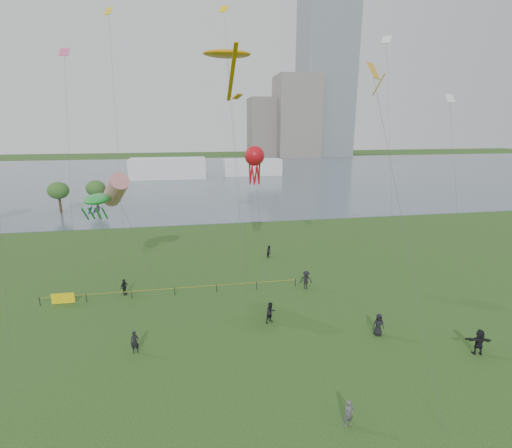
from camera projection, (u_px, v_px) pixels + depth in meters
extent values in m
plane|color=#1E3E13|center=(283.00, 389.00, 23.12)|extent=(400.00, 400.00, 0.00)
cube|color=slate|center=(208.00, 175.00, 118.18)|extent=(400.00, 120.00, 0.08)
cube|color=slate|center=(327.00, 28.00, 177.23)|extent=(24.00, 24.00, 120.00)
cube|color=slate|center=(296.00, 117.00, 179.69)|extent=(20.00, 20.00, 38.00)
cube|color=slate|center=(265.00, 127.00, 184.41)|extent=(16.00, 18.00, 28.00)
cube|color=white|center=(168.00, 168.00, 110.67)|extent=(22.00, 8.00, 6.00)
cube|color=white|center=(252.00, 167.00, 117.93)|extent=(18.00, 7.00, 5.00)
cylinder|color=#3B281B|center=(97.00, 203.00, 71.08)|extent=(0.44, 0.44, 2.52)
ellipsoid|color=#396528|center=(96.00, 188.00, 70.34)|extent=(3.58, 3.58, 3.02)
cylinder|color=#3B281B|center=(60.00, 206.00, 68.08)|extent=(0.44, 0.44, 2.59)
ellipsoid|color=#396528|center=(58.00, 190.00, 67.31)|extent=(3.69, 3.69, 3.11)
cylinder|color=black|center=(40.00, 301.00, 33.58)|extent=(0.07, 0.07, 0.85)
cylinder|color=black|center=(86.00, 298.00, 34.24)|extent=(0.07, 0.07, 0.85)
cylinder|color=black|center=(131.00, 295.00, 34.89)|extent=(0.07, 0.07, 0.85)
cylinder|color=black|center=(175.00, 291.00, 35.55)|extent=(0.07, 0.07, 0.85)
cylinder|color=black|center=(216.00, 288.00, 36.21)|extent=(0.07, 0.07, 0.85)
cylinder|color=black|center=(257.00, 285.00, 36.86)|extent=(0.07, 0.07, 0.85)
cylinder|color=black|center=(295.00, 283.00, 37.52)|extent=(0.07, 0.07, 0.85)
cylinder|color=gold|center=(174.00, 288.00, 35.46)|extent=(24.00, 0.03, 0.03)
cube|color=yellow|center=(63.00, 298.00, 33.87)|extent=(2.00, 0.04, 1.00)
imported|color=#4F5056|center=(349.00, 414.00, 20.10)|extent=(0.63, 0.47, 1.59)
imported|color=black|center=(271.00, 313.00, 30.62)|extent=(1.09, 1.01, 1.80)
imported|color=black|center=(306.00, 280.00, 36.91)|extent=(1.35, 0.96, 1.89)
imported|color=black|center=(124.00, 287.00, 35.59)|extent=(0.83, 1.02, 1.63)
imported|color=black|center=(378.00, 325.00, 28.79)|extent=(0.95, 0.70, 1.79)
imported|color=black|center=(479.00, 342.00, 26.41)|extent=(1.86, 1.04, 1.91)
imported|color=black|center=(135.00, 342.00, 26.60)|extent=(0.61, 0.41, 1.66)
imported|color=black|center=(269.00, 251.00, 45.57)|extent=(0.94, 0.95, 1.55)
cylinder|color=#3F3F42|center=(236.00, 174.00, 35.84)|extent=(0.63, 7.83, 22.64)
ellipsoid|color=orange|center=(227.00, 54.00, 36.53)|extent=(4.76, 2.97, 0.74)
cube|color=orange|center=(232.00, 75.00, 33.17)|extent=(0.36, 6.98, 4.09)
cube|color=orange|center=(237.00, 96.00, 30.11)|extent=(0.95, 0.95, 0.42)
cylinder|color=#3F3F42|center=(138.00, 241.00, 35.79)|extent=(3.51, 1.15, 9.99)
cylinder|color=red|center=(115.00, 190.00, 34.73)|extent=(3.56, 5.03, 3.73)
cylinder|color=#1B27BE|center=(99.00, 210.00, 33.78)|extent=(0.60, 1.13, 0.88)
cylinder|color=#1B27BE|center=(96.00, 209.00, 34.09)|extent=(0.60, 1.13, 0.88)
cylinder|color=#1B27BE|center=(91.00, 210.00, 33.88)|extent=(0.60, 1.13, 0.88)
cylinder|color=#1B27BE|center=(90.00, 211.00, 33.44)|extent=(0.60, 1.13, 0.88)
cylinder|color=#1B27BE|center=(94.00, 211.00, 33.37)|extent=(0.60, 1.13, 0.88)
cylinder|color=#3F3F42|center=(108.00, 250.00, 34.45)|extent=(1.36, 2.16, 9.30)
ellipsoid|color=green|center=(98.00, 199.00, 34.13)|extent=(2.25, 4.05, 0.79)
cylinder|color=green|center=(85.00, 214.00, 32.74)|extent=(0.16, 1.79, 1.54)
cylinder|color=green|center=(92.00, 213.00, 32.83)|extent=(0.16, 1.79, 1.54)
cylinder|color=green|center=(98.00, 213.00, 32.92)|extent=(0.16, 1.79, 1.54)
cylinder|color=green|center=(105.00, 213.00, 33.01)|extent=(0.16, 1.79, 1.54)
cylinder|color=#3F3F42|center=(261.00, 223.00, 36.94)|extent=(0.32, 5.41, 12.82)
sphere|color=#B80D16|center=(254.00, 156.00, 37.79)|extent=(2.02, 2.02, 2.02)
cylinder|color=#B80D16|center=(259.00, 171.00, 38.30)|extent=(0.18, 0.54, 2.60)
cylinder|color=#B80D16|center=(256.00, 171.00, 38.67)|extent=(0.49, 0.36, 2.61)
cylinder|color=#B80D16|center=(251.00, 171.00, 38.58)|extent=(0.49, 0.36, 2.61)
cylinder|color=#B80D16|center=(250.00, 172.00, 38.13)|extent=(0.18, 0.54, 2.60)
cylinder|color=#B80D16|center=(253.00, 172.00, 37.76)|extent=(0.49, 0.36, 2.61)
cylinder|color=#B80D16|center=(258.00, 172.00, 37.84)|extent=(0.49, 0.36, 2.61)
cylinder|color=#3F3F42|center=(404.00, 228.00, 22.94)|extent=(0.04, 11.59, 19.58)
cube|color=#F1A315|center=(374.00, 71.00, 25.87)|extent=(1.37, 1.37, 1.12)
cylinder|color=#F1A315|center=(379.00, 85.00, 25.28)|extent=(0.08, 1.58, 1.35)
cube|color=#E5598C|center=(64.00, 52.00, 34.50)|extent=(1.04, 1.00, 0.76)
cube|color=white|center=(386.00, 39.00, 37.12)|extent=(0.93, 0.60, 0.76)
cube|color=yellow|center=(224.00, 9.00, 38.80)|extent=(1.05, 0.96, 0.76)
cube|color=white|center=(450.00, 98.00, 33.39)|extent=(0.97, 0.68, 0.76)
cube|color=yellow|center=(108.00, 11.00, 36.36)|extent=(1.01, 0.76, 0.76)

